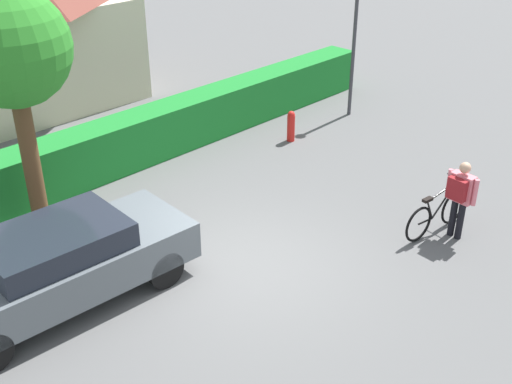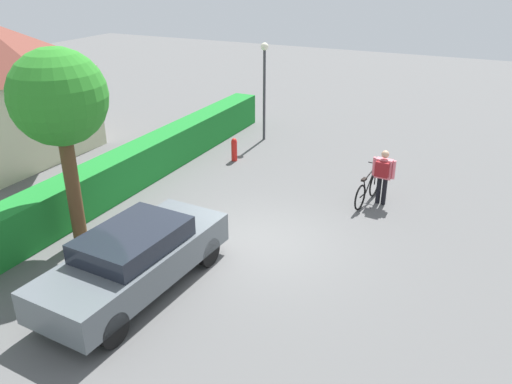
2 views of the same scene
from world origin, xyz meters
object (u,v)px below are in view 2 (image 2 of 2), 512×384
object	(u,v)px
parked_car_near	(135,258)
person_rider	(383,172)
street_lamp	(264,77)
tree_kerbside	(59,100)
fire_hydrant	(234,149)
bicycle	(368,190)

from	to	relation	value
parked_car_near	person_rider	size ratio (longest dim) A/B	2.87
parked_car_near	street_lamp	distance (m)	10.48
street_lamp	tree_kerbside	size ratio (longest dim) A/B	0.78
person_rider	fire_hydrant	bearing A→B (deg)	76.58
person_rider	tree_kerbside	size ratio (longest dim) A/B	0.34
bicycle	street_lamp	xyz separation A→B (m)	(3.91, 5.04, 2.00)
street_lamp	tree_kerbside	distance (m)	9.29
bicycle	tree_kerbside	xyz separation A→B (m)	(-5.29, 5.73, 3.15)
parked_car_near	street_lamp	size ratio (longest dim) A/B	1.26
bicycle	person_rider	size ratio (longest dim) A/B	1.13
tree_kerbside	fire_hydrant	bearing A→B (deg)	-6.38
person_rider	street_lamp	distance (m)	6.78
parked_car_near	bicycle	size ratio (longest dim) A/B	2.54
parked_car_near	person_rider	bearing A→B (deg)	-29.51
parked_car_near	tree_kerbside	distance (m)	3.87
bicycle	fire_hydrant	bearing A→B (deg)	74.78
bicycle	person_rider	world-z (taller)	person_rider
bicycle	tree_kerbside	size ratio (longest dim) A/B	0.38
person_rider	street_lamp	world-z (taller)	street_lamp
bicycle	tree_kerbside	world-z (taller)	tree_kerbside
parked_car_near	fire_hydrant	bearing A→B (deg)	12.88
parked_car_near	bicycle	distance (m)	7.08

